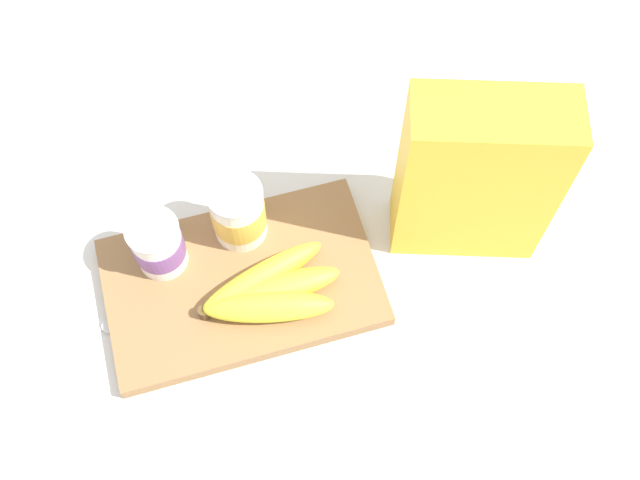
% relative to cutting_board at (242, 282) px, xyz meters
% --- Properties ---
extents(ground_plane, '(2.40, 2.40, 0.00)m').
position_rel_cutting_board_xyz_m(ground_plane, '(0.00, 0.00, -0.01)').
color(ground_plane, silver).
extents(cutting_board, '(0.34, 0.21, 0.02)m').
position_rel_cutting_board_xyz_m(cutting_board, '(0.00, 0.00, 0.00)').
color(cutting_board, olive).
rests_on(cutting_board, ground_plane).
extents(cereal_box, '(0.20, 0.13, 0.26)m').
position_rel_cutting_board_xyz_m(cereal_box, '(0.30, 0.00, 0.12)').
color(cereal_box, yellow).
rests_on(cereal_box, ground_plane).
extents(yogurt_cup_front, '(0.07, 0.07, 0.08)m').
position_rel_cutting_board_xyz_m(yogurt_cup_front, '(-0.09, 0.05, 0.05)').
color(yogurt_cup_front, white).
rests_on(yogurt_cup_front, cutting_board).
extents(yogurt_cup_back, '(0.07, 0.07, 0.09)m').
position_rel_cutting_board_xyz_m(yogurt_cup_back, '(0.02, 0.07, 0.06)').
color(yogurt_cup_back, white).
rests_on(yogurt_cup_back, cutting_board).
extents(banana_bunch, '(0.18, 0.12, 0.04)m').
position_rel_cutting_board_xyz_m(banana_bunch, '(0.03, -0.04, 0.03)').
color(banana_bunch, yellow).
rests_on(banana_bunch, cutting_board).
extents(spoon, '(0.13, 0.03, 0.01)m').
position_rel_cutting_board_xyz_m(spoon, '(-0.19, -0.01, -0.01)').
color(spoon, silver).
rests_on(spoon, ground_plane).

